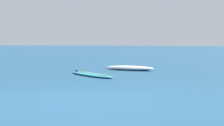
# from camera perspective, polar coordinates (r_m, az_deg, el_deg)

# --- Properties ---
(ground_plane) EXTENTS (120.00, 120.00, 0.00)m
(ground_plane) POSITION_cam_1_polar(r_m,az_deg,el_deg) (16.40, 7.04, -0.29)
(ground_plane) COLOR #235B84
(drifting_surfboard) EXTENTS (1.90, 1.97, 0.16)m
(drifting_surfboard) POSITION_cam_1_polar(r_m,az_deg,el_deg) (11.43, -2.80, -1.51)
(drifting_surfboard) COLOR #2DB2D1
(drifting_surfboard) RESTS_ON ground
(whitewater_mid_left) EXTENTS (1.75, 0.98, 0.15)m
(whitewater_mid_left) POSITION_cam_1_polar(r_m,az_deg,el_deg) (13.50, 2.38, -0.68)
(whitewater_mid_left) COLOR white
(whitewater_mid_left) RESTS_ON ground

